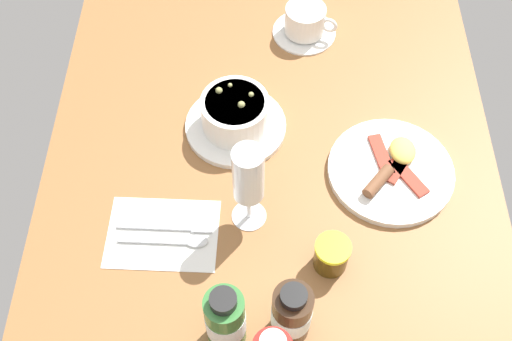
{
  "coord_description": "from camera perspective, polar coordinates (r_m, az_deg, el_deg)",
  "views": [
    {
      "loc": [
        57.79,
        -1.79,
        96.1
      ],
      "look_at": [
        0.31,
        -2.61,
        8.42
      ],
      "focal_mm": 43.78,
      "sensor_mm": 36.0,
      "label": 1
    }
  ],
  "objects": [
    {
      "name": "jam_jar",
      "position": [
        1.04,
        6.91,
        -7.67
      ],
      "size": [
        5.93,
        5.93,
        6.22
      ],
      "color": "#49320B",
      "rests_on": "ground_plane"
    },
    {
      "name": "sauce_bottle_green",
      "position": [
        0.95,
        -2.81,
        -13.47
      ],
      "size": [
        6.1,
        6.1,
        15.5
      ],
      "color": "#337233",
      "rests_on": "ground_plane"
    },
    {
      "name": "coffee_cup",
      "position": [
        1.36,
        4.53,
        13.37
      ],
      "size": [
        13.56,
        13.56,
        6.81
      ],
      "color": "white",
      "rests_on": "ground_plane"
    },
    {
      "name": "cutlery_setting",
      "position": [
        1.09,
        -8.32,
        -5.72
      ],
      "size": [
        14.42,
        19.52,
        0.9
      ],
      "color": "white",
      "rests_on": "ground_plane"
    },
    {
      "name": "wine_glass",
      "position": [
        0.99,
        -0.7,
        -0.69
      ],
      "size": [
        6.1,
        6.1,
        19.14
      ],
      "color": "white",
      "rests_on": "ground_plane"
    },
    {
      "name": "sauce_bottle_brown",
      "position": [
        0.96,
        3.26,
        -12.9
      ],
      "size": [
        6.18,
        6.18,
        13.77
      ],
      "color": "#382314",
      "rests_on": "ground_plane"
    },
    {
      "name": "porridge_bowl",
      "position": [
        1.18,
        -1.91,
        5.05
      ],
      "size": [
        19.31,
        19.31,
        8.73
      ],
      "color": "white",
      "rests_on": "ground_plane"
    },
    {
      "name": "ground_plane",
      "position": [
        1.13,
        1.32,
        -2.63
      ],
      "size": [
        110.0,
        84.0,
        3.0
      ],
      "primitive_type": "cube",
      "color": "brown"
    },
    {
      "name": "breakfast_plate",
      "position": [
        1.17,
        12.26,
        0.09
      ],
      "size": [
        23.0,
        23.0,
        3.7
      ],
      "color": "white",
      "rests_on": "ground_plane"
    }
  ]
}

